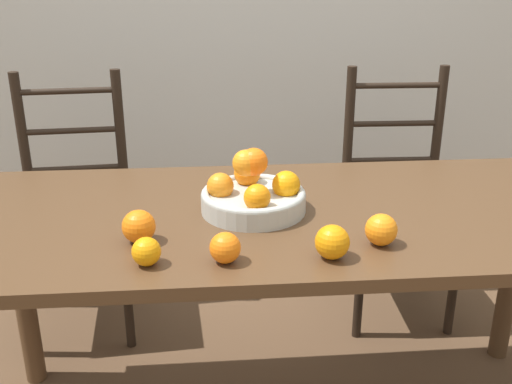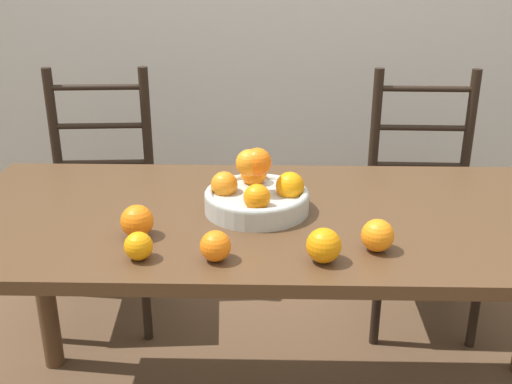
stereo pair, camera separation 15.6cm
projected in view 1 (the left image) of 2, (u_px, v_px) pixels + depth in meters
dining_table at (289, 242)px, 1.72m from camera, size 1.91×0.80×0.78m
fruit_bowl at (253, 193)px, 1.66m from camera, size 0.29×0.29×0.18m
orange_loose_0 at (146, 252)px, 1.37m from camera, size 0.07×0.07×0.07m
orange_loose_1 at (332, 242)px, 1.40m from camera, size 0.08×0.08×0.08m
orange_loose_2 at (139, 226)px, 1.48m from camera, size 0.08×0.08×0.08m
orange_loose_3 at (225, 248)px, 1.38m from camera, size 0.07×0.07×0.07m
orange_loose_4 at (381, 230)px, 1.47m from camera, size 0.08×0.08×0.08m
chair_left at (76, 215)px, 2.38m from camera, size 0.45×0.43×1.03m
chair_right at (397, 204)px, 2.49m from camera, size 0.43×0.41×1.03m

